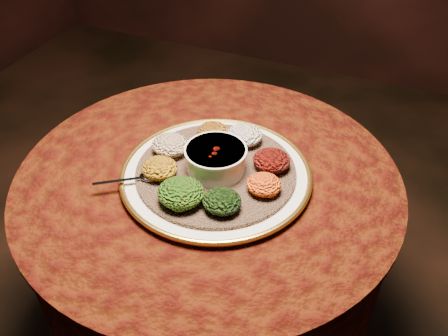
% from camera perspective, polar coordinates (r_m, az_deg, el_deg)
% --- Properties ---
extents(table, '(0.96, 0.96, 0.73)m').
position_cam_1_polar(table, '(1.36, -1.70, -6.53)').
color(table, black).
rests_on(table, ground).
extents(platter, '(0.56, 0.56, 0.02)m').
position_cam_1_polar(platter, '(1.22, -0.93, -0.76)').
color(platter, silver).
rests_on(platter, table).
extents(injera, '(0.50, 0.50, 0.01)m').
position_cam_1_polar(injera, '(1.21, -0.93, -0.37)').
color(injera, '#886144').
rests_on(injera, platter).
extents(stew_bowl, '(0.15, 0.15, 0.06)m').
position_cam_1_polar(stew_bowl, '(1.19, -0.95, 1.16)').
color(stew_bowl, silver).
rests_on(stew_bowl, injera).
extents(spoon, '(0.13, 0.09, 0.01)m').
position_cam_1_polar(spoon, '(1.20, -9.24, -1.08)').
color(spoon, silver).
rests_on(spoon, injera).
extents(portion_ayib, '(0.09, 0.09, 0.04)m').
position_cam_1_polar(portion_ayib, '(1.29, 2.38, 3.80)').
color(portion_ayib, silver).
rests_on(portion_ayib, injera).
extents(portion_kitfo, '(0.09, 0.09, 0.04)m').
position_cam_1_polar(portion_kitfo, '(1.21, 5.45, 0.88)').
color(portion_kitfo, black).
rests_on(portion_kitfo, injera).
extents(portion_tikil, '(0.08, 0.08, 0.04)m').
position_cam_1_polar(portion_tikil, '(1.14, 4.58, -1.89)').
color(portion_tikil, '#AE7A0E').
rests_on(portion_tikil, injera).
extents(portion_gomen, '(0.09, 0.08, 0.04)m').
position_cam_1_polar(portion_gomen, '(1.10, -0.25, -3.81)').
color(portion_gomen, black).
rests_on(portion_gomen, injera).
extents(portion_mixveg, '(0.11, 0.10, 0.05)m').
position_cam_1_polar(portion_mixveg, '(1.11, -4.94, -2.83)').
color(portion_mixveg, '#A1360A').
rests_on(portion_mixveg, injera).
extents(portion_kik, '(0.09, 0.08, 0.04)m').
position_cam_1_polar(portion_kik, '(1.19, -7.38, -0.00)').
color(portion_kik, '#B2790F').
rests_on(portion_kik, injera).
extents(portion_timatim, '(0.09, 0.09, 0.05)m').
position_cam_1_polar(portion_timatim, '(1.26, -6.16, 2.64)').
color(portion_timatim, maroon).
rests_on(portion_timatim, injera).
extents(portion_shiro, '(0.08, 0.08, 0.04)m').
position_cam_1_polar(portion_shiro, '(1.31, -1.25, 4.23)').
color(portion_shiro, '#8F5211').
rests_on(portion_shiro, injera).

